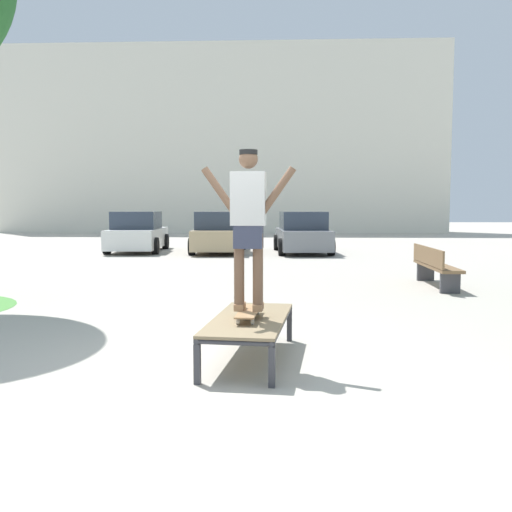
{
  "coord_description": "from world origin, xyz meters",
  "views": [
    {
      "loc": [
        0.97,
        -5.69,
        1.64
      ],
      "look_at": [
        0.63,
        1.84,
        1.0
      ],
      "focal_mm": 39.83,
      "sensor_mm": 36.0,
      "label": 1
    }
  ],
  "objects_px": {
    "park_bench": "(434,265)",
    "skater": "(248,218)",
    "skateboard": "(249,312)",
    "car_white": "(138,233)",
    "skate_box": "(250,322)",
    "car_grey": "(302,234)",
    "car_tan": "(219,234)"
  },
  "relations": [
    {
      "from": "skateboard",
      "to": "car_white",
      "type": "xyz_separation_m",
      "value": [
        -5.04,
        15.07,
        0.15
      ]
    },
    {
      "from": "skateboard",
      "to": "car_white",
      "type": "distance_m",
      "value": 15.89
    },
    {
      "from": "car_white",
      "to": "skateboard",
      "type": "bearing_deg",
      "value": -71.5
    },
    {
      "from": "car_white",
      "to": "park_bench",
      "type": "xyz_separation_m",
      "value": [
        8.58,
        -9.09,
        -0.24
      ]
    },
    {
      "from": "skater",
      "to": "skateboard",
      "type": "bearing_deg",
      "value": -93.54
    },
    {
      "from": "car_grey",
      "to": "park_bench",
      "type": "height_order",
      "value": "car_grey"
    },
    {
      "from": "car_white",
      "to": "park_bench",
      "type": "relative_size",
      "value": 1.79
    },
    {
      "from": "skate_box",
      "to": "car_grey",
      "type": "relative_size",
      "value": 0.46
    },
    {
      "from": "skate_box",
      "to": "park_bench",
      "type": "xyz_separation_m",
      "value": [
        3.53,
        5.89,
        0.03
      ]
    },
    {
      "from": "car_tan",
      "to": "car_grey",
      "type": "xyz_separation_m",
      "value": [
        3.08,
        -0.05,
        0.0
      ]
    },
    {
      "from": "skater",
      "to": "car_grey",
      "type": "relative_size",
      "value": 0.39
    },
    {
      "from": "car_white",
      "to": "car_grey",
      "type": "bearing_deg",
      "value": -2.59
    },
    {
      "from": "park_bench",
      "to": "skate_box",
      "type": "bearing_deg",
      "value": -120.91
    },
    {
      "from": "car_tan",
      "to": "skateboard",
      "type": "bearing_deg",
      "value": -82.46
    },
    {
      "from": "car_grey",
      "to": "park_bench",
      "type": "bearing_deg",
      "value": -74.63
    },
    {
      "from": "skater",
      "to": "skate_box",
      "type": "bearing_deg",
      "value": 84.15
    },
    {
      "from": "car_tan",
      "to": "car_grey",
      "type": "relative_size",
      "value": 0.99
    },
    {
      "from": "skate_box",
      "to": "car_tan",
      "type": "height_order",
      "value": "car_tan"
    },
    {
      "from": "skate_box",
      "to": "car_tan",
      "type": "bearing_deg",
      "value": 97.62
    },
    {
      "from": "skater",
      "to": "car_grey",
      "type": "distance_m",
      "value": 14.85
    },
    {
      "from": "skate_box",
      "to": "car_white",
      "type": "bearing_deg",
      "value": 108.62
    },
    {
      "from": "skateboard",
      "to": "car_grey",
      "type": "height_order",
      "value": "car_grey"
    },
    {
      "from": "car_white",
      "to": "skate_box",
      "type": "bearing_deg",
      "value": -71.38
    },
    {
      "from": "skate_box",
      "to": "car_grey",
      "type": "distance_m",
      "value": 14.75
    },
    {
      "from": "car_white",
      "to": "park_bench",
      "type": "bearing_deg",
      "value": -46.67
    },
    {
      "from": "skater",
      "to": "park_bench",
      "type": "height_order",
      "value": "skater"
    },
    {
      "from": "skater",
      "to": "park_bench",
      "type": "xyz_separation_m",
      "value": [
        3.54,
        5.97,
        -1.08
      ]
    },
    {
      "from": "skater",
      "to": "car_white",
      "type": "relative_size",
      "value": 0.39
    },
    {
      "from": "skateboard",
      "to": "car_tan",
      "type": "relative_size",
      "value": 0.19
    },
    {
      "from": "car_white",
      "to": "car_tan",
      "type": "distance_m",
      "value": 3.09
    },
    {
      "from": "car_tan",
      "to": "skate_box",
      "type": "bearing_deg",
      "value": -82.38
    },
    {
      "from": "park_bench",
      "to": "skater",
      "type": "bearing_deg",
      "value": -120.63
    }
  ]
}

